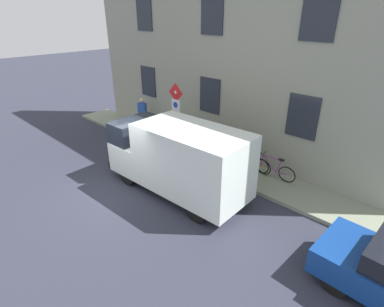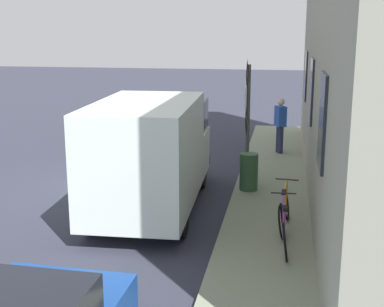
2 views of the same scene
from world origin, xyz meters
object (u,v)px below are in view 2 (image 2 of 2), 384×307
Objects in this scene: bicycle_purple at (284,228)px; bicycle_orange at (284,211)px; sign_post_stacked at (246,107)px; delivery_van at (152,151)px; litter_bin at (249,172)px; pedestrian at (280,123)px.

bicycle_orange is at bearing -2.90° from bicycle_purple.
sign_post_stacked is 4.52m from bicycle_purple.
delivery_van is at bearing -132.35° from sign_post_stacked.
litter_bin is (-0.86, 2.48, 0.08)m from bicycle_orange.
bicycle_purple is 0.93m from bicycle_orange.
litter_bin is at bearing 57.64° from pedestrian.
pedestrian is at bearing 76.54° from sign_post_stacked.
sign_post_stacked reaches higher than litter_bin.
litter_bin is at bearing 23.52° from bicycle_orange.
pedestrian is 4.20m from litter_bin.
sign_post_stacked reaches higher than bicycle_purple.
sign_post_stacked is 3.64m from pedestrian.
bicycle_purple and bicycle_orange have the same top height.
delivery_van is at bearing 40.51° from pedestrian.
pedestrian is at bearing -1.35° from bicycle_purple.
delivery_van reaches higher than pedestrian.
sign_post_stacked is 1.75× the size of bicycle_purple.
bicycle_purple is 1.90× the size of litter_bin.
bicycle_purple is at bearing 68.32° from pedestrian.
pedestrian reaches higher than bicycle_purple.
bicycle_orange is (2.91, -1.12, -0.82)m from delivery_van.
litter_bin is (0.15, -0.72, -1.47)m from sign_post_stacked.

